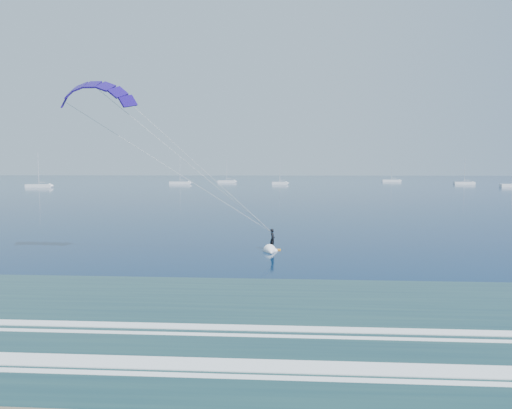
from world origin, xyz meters
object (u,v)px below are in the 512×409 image
at_px(sailboat_2, 227,181).
at_px(sailboat_6, 512,185).
at_px(kitesurfer_rig, 190,165).
at_px(sailboat_5, 464,183).
at_px(sailboat_0, 39,186).
at_px(sailboat_3, 280,183).
at_px(sailboat_4, 391,181).
at_px(sailboat_1, 180,183).

bearing_deg(sailboat_2, sailboat_6, -20.91).
relative_size(kitesurfer_rig, sailboat_5, 1.45).
xyz_separation_m(kitesurfer_rig, sailboat_2, (-21.91, 193.78, -6.96)).
relative_size(sailboat_0, sailboat_6, 1.12).
bearing_deg(sailboat_0, sailboat_6, 5.02).
distance_m(sailboat_0, sailboat_2, 89.30).
bearing_deg(sailboat_3, sailboat_6, -13.43).
bearing_deg(kitesurfer_rig, sailboat_4, 73.03).
relative_size(sailboat_0, sailboat_5, 1.10).
bearing_deg(sailboat_6, sailboat_2, 159.09).
bearing_deg(sailboat_1, sailboat_6, -9.10).
xyz_separation_m(sailboat_3, sailboat_6, (91.63, -21.89, 0.01)).
distance_m(kitesurfer_rig, sailboat_4, 222.82).
bearing_deg(sailboat_0, kitesurfer_rig, -56.78).
relative_size(sailboat_0, sailboat_3, 1.35).
relative_size(sailboat_3, sailboat_4, 0.76).
distance_m(sailboat_3, sailboat_5, 84.03).
height_order(sailboat_0, sailboat_5, sailboat_0).
relative_size(sailboat_1, sailboat_6, 1.08).
xyz_separation_m(sailboat_3, sailboat_4, (59.64, 42.79, 0.02)).
bearing_deg(kitesurfer_rig, sailboat_1, 103.41).
relative_size(kitesurfer_rig, sailboat_1, 1.37).
distance_m(sailboat_3, sailboat_6, 94.20).
bearing_deg(sailboat_4, sailboat_2, -167.51).
distance_m(sailboat_0, sailboat_3, 99.49).
xyz_separation_m(sailboat_0, sailboat_2, (64.69, 61.56, -0.01)).
relative_size(kitesurfer_rig, sailboat_0, 1.32).
height_order(sailboat_0, sailboat_3, sailboat_0).
relative_size(kitesurfer_rig, sailboat_6, 1.47).
xyz_separation_m(sailboat_4, sailboat_5, (24.18, -36.95, -0.01)).
height_order(sailboat_3, sailboat_6, sailboat_6).
height_order(kitesurfer_rig, sailboat_6, kitesurfer_rig).
relative_size(sailboat_2, sailboat_4, 0.93).
bearing_deg(sailboat_5, sailboat_4, 123.20).
distance_m(sailboat_1, sailboat_5, 129.90).
bearing_deg(sailboat_1, sailboat_3, -0.18).
bearing_deg(sailboat_6, kitesurfer_rig, -123.17).
height_order(sailboat_4, sailboat_6, sailboat_4).
height_order(sailboat_2, sailboat_5, sailboat_5).
height_order(sailboat_0, sailboat_2, sailboat_0).
height_order(sailboat_5, sailboat_6, sailboat_5).
distance_m(sailboat_2, sailboat_5, 112.48).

